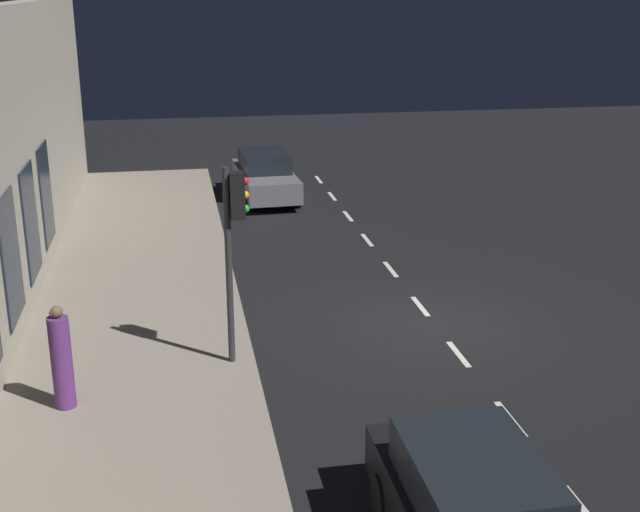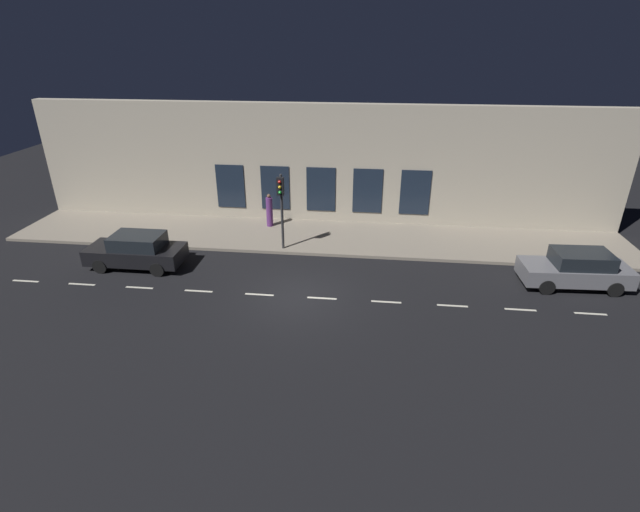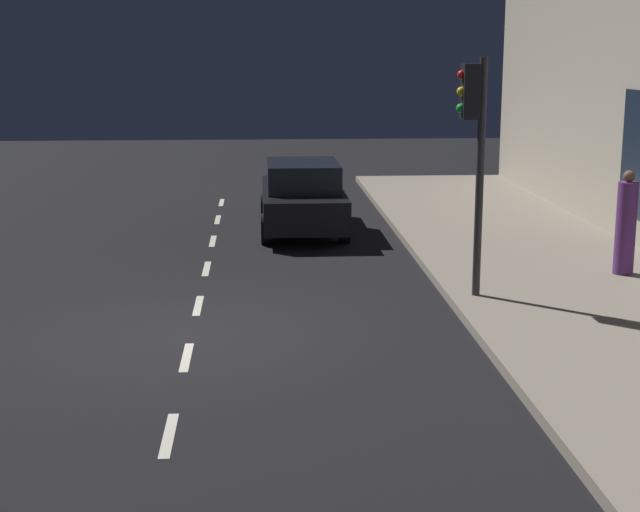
{
  "view_description": "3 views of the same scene",
  "coord_description": "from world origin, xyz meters",
  "px_view_note": "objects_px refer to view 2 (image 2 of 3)",
  "views": [
    {
      "loc": [
        5.36,
        15.84,
        6.95
      ],
      "look_at": [
        2.42,
        -0.37,
        1.55
      ],
      "focal_mm": 46.73,
      "sensor_mm": 36.0,
      "label": 1
    },
    {
      "loc": [
        -16.57,
        -2.82,
        9.69
      ],
      "look_at": [
        0.9,
        -0.82,
        1.47
      ],
      "focal_mm": 26.5,
      "sensor_mm": 36.0,
      "label": 2
    },
    {
      "loc": [
        0.98,
        -13.09,
        4.0
      ],
      "look_at": [
        1.83,
        -0.15,
        1.17
      ],
      "focal_mm": 53.28,
      "sensor_mm": 36.0,
      "label": 3
    }
  ],
  "objects_px": {
    "traffic_light": "(281,198)",
    "parked_car_1": "(136,251)",
    "pedestrian_0": "(269,211)",
    "parked_car_0": "(576,269)"
  },
  "relations": [
    {
      "from": "traffic_light",
      "to": "parked_car_1",
      "type": "distance_m",
      "value": 7.04
    },
    {
      "from": "pedestrian_0",
      "to": "parked_car_0",
      "type": "bearing_deg",
      "value": -51.79
    },
    {
      "from": "parked_car_0",
      "to": "pedestrian_0",
      "type": "distance_m",
      "value": 15.1
    },
    {
      "from": "traffic_light",
      "to": "parked_car_0",
      "type": "height_order",
      "value": "traffic_light"
    },
    {
      "from": "traffic_light",
      "to": "pedestrian_0",
      "type": "height_order",
      "value": "traffic_light"
    },
    {
      "from": "parked_car_0",
      "to": "parked_car_1",
      "type": "bearing_deg",
      "value": 88.37
    },
    {
      "from": "traffic_light",
      "to": "parked_car_1",
      "type": "xyz_separation_m",
      "value": [
        -2.35,
        6.33,
        -2.01
      ]
    },
    {
      "from": "traffic_light",
      "to": "pedestrian_0",
      "type": "xyz_separation_m",
      "value": [
        3.03,
        1.28,
        -1.8
      ]
    },
    {
      "from": "traffic_light",
      "to": "pedestrian_0",
      "type": "bearing_deg",
      "value": 23.0
    },
    {
      "from": "parked_car_0",
      "to": "pedestrian_0",
      "type": "relative_size",
      "value": 2.45
    }
  ]
}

